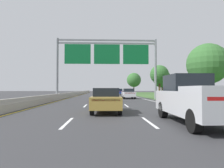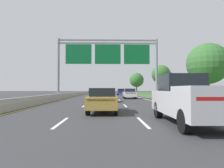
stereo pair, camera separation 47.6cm
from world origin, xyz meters
The scene contains 14 objects.
ground_plane centered at (0.00, 35.00, 0.00)m, with size 220.00×220.00×0.00m, color #333335.
lane_striping centered at (0.00, 34.54, 0.00)m, with size 11.96×106.00×0.01m.
grass_verge_right centered at (13.95, 35.00, 0.01)m, with size 14.00×110.00×0.02m, color #3D602D.
median_barrier_concrete centered at (-6.60, 35.00, 0.35)m, with size 0.60×110.00×0.85m.
overhead_sign_gantry centered at (0.30, 31.14, 6.38)m, with size 15.06×0.42×9.05m.
pickup_truck_silver centered at (3.74, 10.06, 1.07)m, with size 2.04×5.41×2.20m.
car_white_right_lane_sedan centered at (3.70, 32.66, 0.82)m, with size 1.89×4.43×1.57m.
car_blue_right_lane_sedan centered at (3.59, 51.08, 0.82)m, with size 1.90×4.43×1.57m.
car_red_centre_lane_sedan centered at (-0.09, 25.16, 0.82)m, with size 1.87×4.42×1.57m.
car_gold_centre_lane_sedan centered at (-0.05, 14.44, 0.82)m, with size 1.92×4.44×1.57m.
roadside_tree_near centered at (10.01, 20.61, 3.97)m, with size 4.00×4.00×5.98m.
roadside_tree_mid centered at (9.77, 36.55, 4.07)m, with size 3.33×3.33×5.76m.
roadside_tree_far centered at (14.75, 51.70, 4.11)m, with size 4.55×4.55×6.40m.
roadside_tree_distant centered at (10.16, 68.86, 4.55)m, with size 4.83×4.83×6.98m.
Camera 1 is at (-0.24, 1.44, 1.52)m, focal length 32.06 mm.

